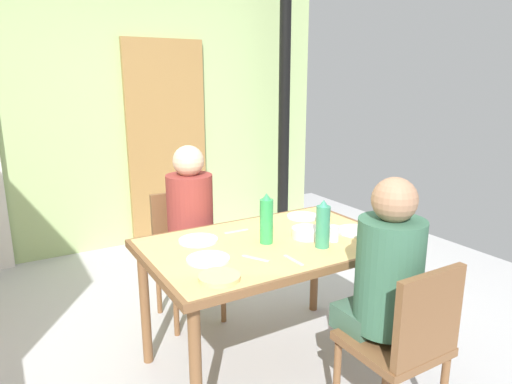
{
  "coord_description": "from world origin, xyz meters",
  "views": [
    {
      "loc": [
        -0.98,
        -2.14,
        1.63
      ],
      "look_at": [
        0.28,
        0.0,
        1.0
      ],
      "focal_mm": 31.74,
      "sensor_mm": 36.0,
      "label": 1
    }
  ],
  "objects_px": {
    "person_near_diner": "(387,271)",
    "water_bottle_green_far": "(266,220)",
    "person_far_diner": "(191,213)",
    "serving_bowl_center": "(307,233)",
    "chair_far_diner": "(185,247)",
    "water_bottle_green_near": "(323,225)",
    "dining_table": "(270,255)",
    "chair_near_diner": "(405,342)"
  },
  "relations": [
    {
      "from": "person_far_diner",
      "to": "chair_near_diner",
      "type": "bearing_deg",
      "value": 105.68
    },
    {
      "from": "water_bottle_green_near",
      "to": "serving_bowl_center",
      "type": "height_order",
      "value": "water_bottle_green_near"
    },
    {
      "from": "dining_table",
      "to": "water_bottle_green_near",
      "type": "distance_m",
      "value": 0.35
    },
    {
      "from": "dining_table",
      "to": "serving_bowl_center",
      "type": "bearing_deg",
      "value": -11.69
    },
    {
      "from": "water_bottle_green_near",
      "to": "water_bottle_green_far",
      "type": "bearing_deg",
      "value": 137.23
    },
    {
      "from": "person_near_diner",
      "to": "serving_bowl_center",
      "type": "bearing_deg",
      "value": 89.54
    },
    {
      "from": "person_near_diner",
      "to": "serving_bowl_center",
      "type": "height_order",
      "value": "person_near_diner"
    },
    {
      "from": "dining_table",
      "to": "chair_near_diner",
      "type": "distance_m",
      "value": 0.84
    },
    {
      "from": "chair_near_diner",
      "to": "water_bottle_green_near",
      "type": "distance_m",
      "value": 0.69
    },
    {
      "from": "chair_far_diner",
      "to": "person_near_diner",
      "type": "relative_size",
      "value": 1.13
    },
    {
      "from": "chair_far_diner",
      "to": "water_bottle_green_near",
      "type": "relative_size",
      "value": 3.34
    },
    {
      "from": "person_near_diner",
      "to": "water_bottle_green_far",
      "type": "bearing_deg",
      "value": 110.16
    },
    {
      "from": "dining_table",
      "to": "serving_bowl_center",
      "type": "xyz_separation_m",
      "value": [
        0.22,
        -0.04,
        0.1
      ]
    },
    {
      "from": "dining_table",
      "to": "serving_bowl_center",
      "type": "distance_m",
      "value": 0.25
    },
    {
      "from": "water_bottle_green_near",
      "to": "serving_bowl_center",
      "type": "bearing_deg",
      "value": 82.97
    },
    {
      "from": "water_bottle_green_far",
      "to": "person_near_diner",
      "type": "bearing_deg",
      "value": -69.84
    },
    {
      "from": "chair_near_diner",
      "to": "chair_far_diner",
      "type": "xyz_separation_m",
      "value": [
        -0.41,
        1.58,
        0.0
      ]
    },
    {
      "from": "dining_table",
      "to": "water_bottle_green_far",
      "type": "height_order",
      "value": "water_bottle_green_far"
    },
    {
      "from": "person_near_diner",
      "to": "water_bottle_green_far",
      "type": "height_order",
      "value": "person_near_diner"
    },
    {
      "from": "water_bottle_green_near",
      "to": "person_near_diner",
      "type": "bearing_deg",
      "value": -87.99
    },
    {
      "from": "water_bottle_green_near",
      "to": "serving_bowl_center",
      "type": "relative_size",
      "value": 1.53
    },
    {
      "from": "chair_far_diner",
      "to": "water_bottle_green_near",
      "type": "distance_m",
      "value": 1.14
    },
    {
      "from": "person_far_diner",
      "to": "serving_bowl_center",
      "type": "bearing_deg",
      "value": 120.42
    },
    {
      "from": "chair_far_diner",
      "to": "person_near_diner",
      "type": "height_order",
      "value": "person_near_diner"
    },
    {
      "from": "person_far_diner",
      "to": "water_bottle_green_near",
      "type": "distance_m",
      "value": 0.95
    },
    {
      "from": "chair_far_diner",
      "to": "water_bottle_green_near",
      "type": "xyz_separation_m",
      "value": [
        0.39,
        -1.0,
        0.38
      ]
    },
    {
      "from": "person_far_diner",
      "to": "serving_bowl_center",
      "type": "relative_size",
      "value": 4.53
    },
    {
      "from": "water_bottle_green_near",
      "to": "serving_bowl_center",
      "type": "distance_m",
      "value": 0.19
    },
    {
      "from": "serving_bowl_center",
      "to": "chair_far_diner",
      "type": "bearing_deg",
      "value": 116.17
    },
    {
      "from": "person_near_diner",
      "to": "dining_table",
      "type": "bearing_deg",
      "value": 107.99
    },
    {
      "from": "chair_near_diner",
      "to": "person_far_diner",
      "type": "relative_size",
      "value": 1.13
    },
    {
      "from": "person_far_diner",
      "to": "water_bottle_green_far",
      "type": "xyz_separation_m",
      "value": [
        0.17,
        -0.66,
        0.1
      ]
    },
    {
      "from": "person_near_diner",
      "to": "water_bottle_green_far",
      "type": "distance_m",
      "value": 0.7
    },
    {
      "from": "chair_near_diner",
      "to": "chair_far_diner",
      "type": "bearing_deg",
      "value": 104.39
    },
    {
      "from": "chair_far_diner",
      "to": "water_bottle_green_far",
      "type": "xyz_separation_m",
      "value": [
        0.17,
        -0.8,
        0.39
      ]
    },
    {
      "from": "person_near_diner",
      "to": "serving_bowl_center",
      "type": "distance_m",
      "value": 0.61
    },
    {
      "from": "dining_table",
      "to": "person_far_diner",
      "type": "distance_m",
      "value": 0.69
    },
    {
      "from": "dining_table",
      "to": "water_bottle_green_far",
      "type": "relative_size",
      "value": 4.88
    },
    {
      "from": "water_bottle_green_far",
      "to": "serving_bowl_center",
      "type": "relative_size",
      "value": 1.65
    },
    {
      "from": "person_near_diner",
      "to": "water_bottle_green_near",
      "type": "distance_m",
      "value": 0.45
    },
    {
      "from": "dining_table",
      "to": "water_bottle_green_near",
      "type": "bearing_deg",
      "value": -46.99
    },
    {
      "from": "chair_far_diner",
      "to": "person_far_diner",
      "type": "xyz_separation_m",
      "value": [
        0.0,
        -0.14,
        0.28
      ]
    }
  ]
}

